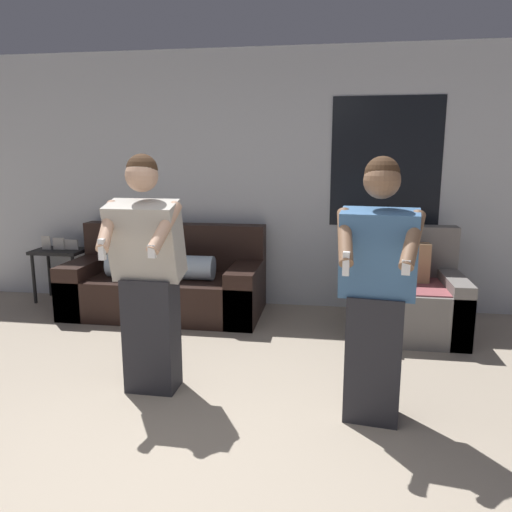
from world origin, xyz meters
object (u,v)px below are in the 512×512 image
at_px(armchair, 407,298).
at_px(person_right, 376,294).
at_px(side_table, 60,257).
at_px(couch, 167,283).
at_px(person_left, 148,277).

xyz_separation_m(armchair, person_right, (-0.43, -1.68, 0.49)).
bearing_deg(side_table, couch, -9.99).
relative_size(armchair, person_right, 0.59).
relative_size(side_table, person_right, 0.46).
xyz_separation_m(side_table, person_left, (1.80, -1.96, 0.31)).
xyz_separation_m(couch, person_left, (0.48, -1.73, 0.51)).
xyz_separation_m(couch, side_table, (-1.32, 0.23, 0.19)).
distance_m(armchair, person_right, 1.80).
height_order(armchair, person_right, person_right).
bearing_deg(person_right, armchair, 75.56).
bearing_deg(person_right, person_left, 173.67).
relative_size(couch, person_left, 1.22).
bearing_deg(person_right, couch, 136.11).
distance_m(armchair, person_left, 2.49).
xyz_separation_m(person_left, person_right, (1.49, -0.17, -0.00)).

